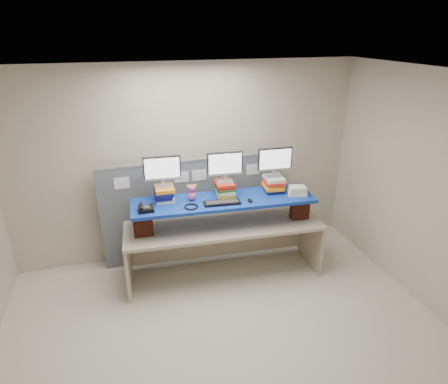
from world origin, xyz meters
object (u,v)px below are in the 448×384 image
object	(u,v)px
monitor_center	(225,165)
monitor_right	(275,161)
keyboard	(222,203)
desk_phone	(145,209)
desk	(224,235)
blue_board	(224,201)
monitor_left	(162,170)

from	to	relation	value
monitor_center	monitor_right	world-z (taller)	monitor_right
monitor_center	keyboard	distance (m)	0.48
monitor_center	keyboard	size ratio (longest dim) A/B	0.98
keyboard	desk_phone	xyz separation A→B (m)	(-0.94, 0.07, 0.02)
desk	keyboard	xyz separation A→B (m)	(-0.06, -0.12, 0.54)
desk_phone	monitor_right	bearing A→B (deg)	5.31
desk	keyboard	distance (m)	0.56
blue_board	monitor_left	world-z (taller)	monitor_left
blue_board	monitor_right	bearing A→B (deg)	9.48
desk	monitor_right	xyz separation A→B (m)	(0.72, 0.07, 0.96)
monitor_right	blue_board	bearing A→B (deg)	-170.52
monitor_left	keyboard	distance (m)	0.85
monitor_right	keyboard	size ratio (longest dim) A/B	0.98
monitor_left	keyboard	bearing A→B (deg)	-19.26
desk_phone	monitor_left	bearing A→B (deg)	41.94
desk	blue_board	size ratio (longest dim) A/B	1.13
desk	blue_board	bearing A→B (deg)	107.93
monitor_center	keyboard	bearing A→B (deg)	-110.77
blue_board	monitor_right	size ratio (longest dim) A/B	5.08
blue_board	desk_phone	bearing A→B (deg)	-173.10
desk	monitor_center	bearing A→B (deg)	71.71
desk	monitor_center	size ratio (longest dim) A/B	5.73
monitor_right	keyboard	world-z (taller)	monitor_right
desk	blue_board	xyz separation A→B (m)	(-0.00, 0.00, 0.51)
desk	monitor_right	size ratio (longest dim) A/B	5.73
desk	desk_phone	xyz separation A→B (m)	(-1.00, -0.05, 0.56)
desk_phone	monitor_center	bearing A→B (deg)	10.33
blue_board	monitor_center	distance (m)	0.46
keyboard	desk_phone	size ratio (longest dim) A/B	2.52
monitor_left	monitor_center	world-z (taller)	monitor_left
blue_board	monitor_center	bearing A→B (deg)	71.71
monitor_right	desk_phone	distance (m)	1.77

